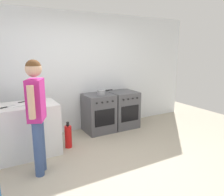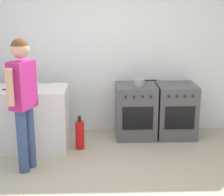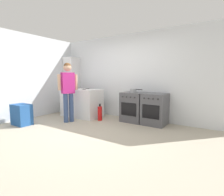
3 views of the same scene
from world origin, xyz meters
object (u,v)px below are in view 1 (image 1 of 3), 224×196
object	(u,v)px
oven_right	(123,109)
person	(36,107)
pot	(101,92)
knife_bread	(27,101)
fire_extinguisher	(68,136)
knife_utility	(7,107)
knife_chef	(24,106)
oven_left	(99,113)

from	to	relation	value
oven_right	person	xyz separation A→B (m)	(-2.15, -1.11, 0.59)
pot	person	distance (m)	1.86
knife_bread	person	world-z (taller)	person
fire_extinguisher	oven_right	bearing A→B (deg)	17.55
knife_utility	person	distance (m)	0.77
person	fire_extinguisher	xyz separation A→B (m)	(0.64, 0.64, -0.80)
oven_right	person	size ratio (longest dim) A/B	0.51
pot	knife_chef	xyz separation A→B (m)	(-1.63, -0.39, 0.00)
oven_right	knife_bread	xyz separation A→B (m)	(-2.14, -0.15, 0.48)
oven_left	knife_bread	world-z (taller)	knife_bread
knife_chef	knife_bread	bearing A→B (deg)	73.76
pot	knife_utility	bearing A→B (deg)	-169.59
knife_utility	fire_extinguisher	xyz separation A→B (m)	(0.97, -0.05, -0.69)
oven_left	oven_right	distance (m)	0.64
oven_left	knife_chef	size ratio (longest dim) A/B	2.73
knife_bread	fire_extinguisher	size ratio (longest dim) A/B	0.67
person	pot	bearing A→B (deg)	33.72
oven_left	fire_extinguisher	distance (m)	1.01
knife_utility	oven_right	bearing A→B (deg)	9.79
knife_bread	knife_chef	size ratio (longest dim) A/B	1.08
oven_left	person	world-z (taller)	person
oven_right	knife_bread	bearing A→B (deg)	-175.93
knife_bread	fire_extinguisher	bearing A→B (deg)	-27.23
oven_left	pot	distance (m)	0.49
oven_right	knife_utility	size ratio (longest dim) A/B	3.56
knife_chef	fire_extinguisher	xyz separation A→B (m)	(0.72, -0.01, -0.69)
knife_chef	oven_right	bearing A→B (deg)	11.86
oven_left	knife_bread	distance (m)	1.58
knife_utility	knife_bread	world-z (taller)	same
knife_utility	knife_chef	size ratio (longest dim) A/B	0.77
knife_utility	knife_chef	bearing A→B (deg)	-9.56
knife_chef	person	world-z (taller)	person
oven_left	knife_utility	distance (m)	1.95
oven_right	pot	distance (m)	0.78
knife_bread	knife_chef	distance (m)	0.33
knife_utility	fire_extinguisher	world-z (taller)	knife_utility
knife_utility	knife_chef	world-z (taller)	same
oven_left	oven_right	world-z (taller)	same
pot	knife_bread	world-z (taller)	pot
knife_utility	knife_bread	size ratio (longest dim) A/B	0.71
person	oven_left	bearing A→B (deg)	36.42
oven_right	pot	size ratio (longest dim) A/B	2.35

